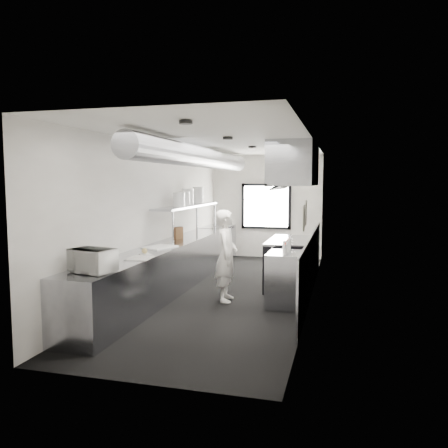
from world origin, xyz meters
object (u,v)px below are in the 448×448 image
Objects in this scene: pass_shelf at (188,207)px; line_cook at (226,256)px; range at (290,263)px; bottle_station at (287,279)px; prep_counter at (164,270)px; plate_stack_a at (179,200)px; squeeze_bottle_d at (284,246)px; knife_block at (178,233)px; squeeze_bottle_e at (289,244)px; squeeze_bottle_c at (287,246)px; cutting_board at (159,247)px; deli_tub_a at (98,262)px; exhaust_hood at (295,165)px; squeeze_bottle_a at (285,250)px; plate_stack_d at (198,195)px; far_work_table at (218,243)px; deli_tub_b at (101,261)px; small_plate at (145,254)px; plate_stack_c at (188,197)px; microwave at (92,261)px; squeeze_bottle_b at (285,249)px; plate_stack_b at (184,199)px.

line_cook is (1.28, -1.65, -0.74)m from pass_shelf.
bottle_station is (0.11, -1.40, -0.02)m from range.
plate_stack_a is at bearing 91.36° from prep_counter.
squeeze_bottle_d reaches higher than bottle_station.
knife_block is 2.54m from squeeze_bottle_e.
cutting_board is at bearing -179.58° from squeeze_bottle_c.
squeeze_bottle_c is at bearing 36.93° from deli_tub_a.
exhaust_hood reaches higher than squeeze_bottle_e.
squeeze_bottle_c is 1.22× the size of squeeze_bottle_d.
bottle_station is 0.59m from squeeze_bottle_a.
range is at bearing 94.18° from squeeze_bottle_c.
squeeze_bottle_e is at bearing 8.42° from cutting_board.
squeeze_bottle_e reaches higher than prep_counter.
plate_stack_d reaches higher than squeeze_bottle_c.
exhaust_hood is at bearing -48.06° from far_work_table.
pass_shelf is (-2.29, 0.30, -0.86)m from exhaust_hood.
cutting_board is at bearing 85.33° from deli_tub_b.
range is at bearing 46.45° from small_plate.
squeeze_bottle_a reaches higher than range.
bottle_station is 2.34m from cutting_board.
small_plate is 2.26m from squeeze_bottle_a.
deli_tub_a is at bearing -143.47° from bottle_station.
squeeze_bottle_e is at bearing -31.08° from plate_stack_c.
plate_stack_a is at bearing 87.54° from deli_tub_a.
pass_shelf is 3.33× the size of bottle_station.
microwave is 1.47m from small_plate.
bottle_station is 1.75× the size of microwave.
plate_stack_d is at bearing 154.68° from exhaust_hood.
deli_tub_a is 2.94m from squeeze_bottle_b.
knife_block reaches higher than squeeze_bottle_c.
plate_stack_a reaches higher than deli_tub_b.
prep_counter is 1.54m from plate_stack_a.
squeeze_bottle_e is at bearing 40.98° from deli_tub_b.
prep_counter is 2.50m from range.
squeeze_bottle_a is (2.34, -1.76, -0.73)m from plate_stack_b.
squeeze_bottle_e is at bearing 41.53° from deli_tub_a.
microwave is at bearing -65.12° from knife_block.
deli_tub_b is 0.93× the size of squeeze_bottle_d.
prep_counter is 17.16× the size of plate_stack_c.
cutting_board is 1.71m from plate_stack_b.
squeeze_bottle_c is 0.32m from squeeze_bottle_e.
plate_stack_a is 1.54× the size of squeeze_bottle_e.
deli_tub_b is 3.06m from squeeze_bottle_d.
bottle_station is at bearing -87.82° from exhaust_hood.
squeeze_bottle_e is at bearing -26.49° from plate_stack_b.
far_work_table is at bearing 120.53° from squeeze_bottle_c.
squeeze_bottle_c is at bearing -32.35° from plate_stack_b.
bottle_station is 5.42× the size of squeeze_bottle_a.
microwave is 3.13× the size of squeeze_bottle_b.
plate_stack_b is 1.81× the size of squeeze_bottle_d.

